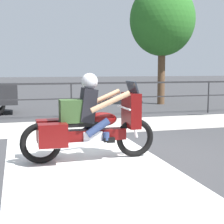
% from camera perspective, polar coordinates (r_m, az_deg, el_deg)
% --- Properties ---
extents(ground_plane, '(120.00, 120.00, 0.00)m').
position_cam_1_polar(ground_plane, '(6.50, 0.56, -7.33)').
color(ground_plane, '#38383A').
extents(sidewalk_band, '(44.00, 2.40, 0.01)m').
position_cam_1_polar(sidewalk_band, '(9.74, -5.08, -2.41)').
color(sidewalk_band, '#B7B2A8').
rests_on(sidewalk_band, ground).
extents(crosswalk_band, '(2.71, 6.00, 0.01)m').
position_cam_1_polar(crosswalk_band, '(6.17, -4.58, -8.12)').
color(crosswalk_band, silver).
rests_on(crosswalk_band, ground).
extents(fence_railing, '(36.00, 0.05, 1.17)m').
position_cam_1_polar(fence_railing, '(11.35, -6.78, 3.62)').
color(fence_railing, '#232326').
rests_on(fence_railing, ground).
extents(motorcycle, '(2.43, 0.76, 1.56)m').
position_cam_1_polar(motorcycle, '(6.09, -3.94, -1.79)').
color(motorcycle, black).
rests_on(motorcycle, ground).
extents(tree_behind_sign, '(2.92, 2.92, 5.40)m').
position_cam_1_polar(tree_behind_sign, '(16.03, 8.36, 14.85)').
color(tree_behind_sign, brown).
rests_on(tree_behind_sign, ground).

